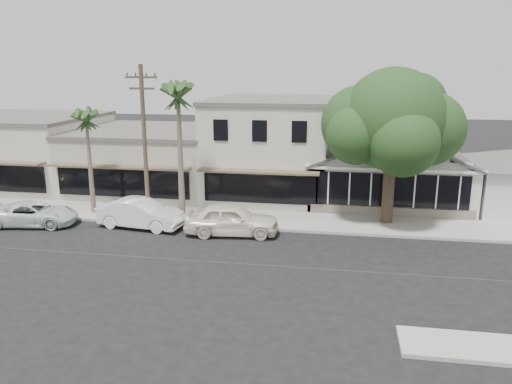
% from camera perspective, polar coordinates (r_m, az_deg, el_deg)
% --- Properties ---
extents(ground, '(140.00, 140.00, 0.00)m').
position_cam_1_polar(ground, '(23.01, 4.41, -8.57)').
color(ground, black).
rests_on(ground, ground).
extents(sidewalk_north, '(90.00, 3.50, 0.15)m').
position_cam_1_polar(sidewalk_north, '(30.86, -9.35, -2.59)').
color(sidewalk_north, '#9E9991').
rests_on(sidewalk_north, ground).
extents(corner_shop, '(10.40, 8.60, 5.10)m').
position_cam_1_polar(corner_shop, '(34.35, 14.80, 3.20)').
color(corner_shop, silver).
rests_on(corner_shop, ground).
extents(row_building_near, '(8.00, 10.00, 6.50)m').
position_cam_1_polar(row_building_near, '(35.43, 1.70, 5.03)').
color(row_building_near, beige).
rests_on(row_building_near, ground).
extents(row_building_midnear, '(10.00, 10.00, 4.20)m').
position_cam_1_polar(row_building_midnear, '(37.91, -11.93, 3.57)').
color(row_building_midnear, beige).
rests_on(row_building_midnear, ground).
extents(row_building_midfar, '(11.00, 10.00, 5.00)m').
position_cam_1_polar(row_building_midfar, '(42.81, -25.20, 4.26)').
color(row_building_midfar, beige).
rests_on(row_building_midfar, ground).
extents(utility_pole, '(1.80, 0.24, 9.00)m').
position_cam_1_polar(utility_pole, '(28.78, -12.62, 5.66)').
color(utility_pole, brown).
rests_on(utility_pole, ground).
extents(car_0, '(5.22, 2.50, 1.72)m').
position_cam_1_polar(car_0, '(26.98, -2.80, -3.14)').
color(car_0, white).
rests_on(car_0, ground).
extents(car_1, '(5.12, 2.34, 1.63)m').
position_cam_1_polar(car_1, '(28.88, -13.07, -2.42)').
color(car_1, white).
rests_on(car_1, ground).
extents(car_2, '(5.13, 2.88, 1.36)m').
position_cam_1_polar(car_2, '(31.28, -24.04, -2.29)').
color(car_2, silver).
rests_on(car_2, ground).
extents(shade_tree, '(8.01, 7.24, 8.89)m').
position_cam_1_polar(shade_tree, '(28.98, 15.18, 7.69)').
color(shade_tree, '#4D3D2E').
rests_on(shade_tree, ground).
extents(palm_east, '(3.32, 3.32, 8.51)m').
position_cam_1_polar(palm_east, '(28.51, -8.90, 10.81)').
color(palm_east, '#726651').
rests_on(palm_east, ground).
extents(palm_mid, '(2.79, 2.79, 6.81)m').
position_cam_1_polar(palm_mid, '(31.33, -18.82, 7.84)').
color(palm_mid, '#726651').
rests_on(palm_mid, ground).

